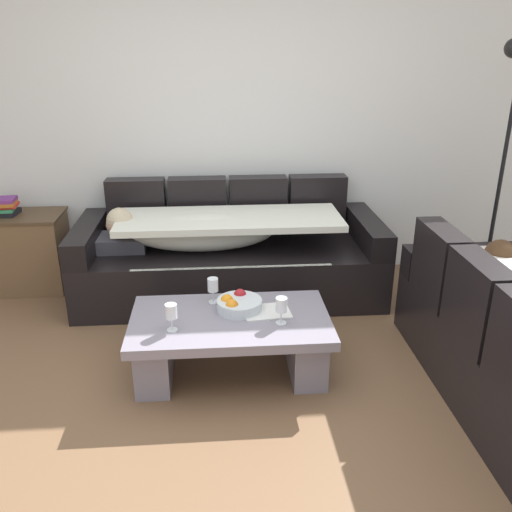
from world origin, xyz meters
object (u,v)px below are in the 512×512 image
couch_along_wall (225,255)px  fruit_bowl (238,304)px  coffee_table (231,338)px  wine_glass_near_left (171,312)px  wine_glass_far_back (213,286)px  book_stack_on_cabinet (6,207)px  side_cabinet (22,252)px  wine_glass_near_right (281,306)px  floor_lamp (501,154)px  open_magazine (267,312)px

couch_along_wall → fruit_bowl: size_ratio=8.50×
coffee_table → wine_glass_near_left: wine_glass_near_left is taller
coffee_table → wine_glass_far_back: wine_glass_far_back is taller
fruit_bowl → book_stack_on_cabinet: book_stack_on_cabinet is taller
wine_glass_near_left → side_cabinet: side_cabinet is taller
couch_along_wall → coffee_table: size_ratio=1.98×
wine_glass_near_right → wine_glass_far_back: size_ratio=1.00×
wine_glass_far_back → floor_lamp: floor_lamp is taller
wine_glass_near_right → open_magazine: wine_glass_near_right is taller
couch_along_wall → side_cabinet: couch_along_wall is taller
couch_along_wall → book_stack_on_cabinet: couch_along_wall is taller
open_magazine → book_stack_on_cabinet: size_ratio=1.24×
wine_glass_far_back → side_cabinet: size_ratio=0.23×
fruit_bowl → book_stack_on_cabinet: 2.21m
floor_lamp → book_stack_on_cabinet: bearing=176.3°
open_magazine → side_cabinet: 2.31m
fruit_bowl → open_magazine: 0.18m
couch_along_wall → wine_glass_near_right: (0.30, -1.24, 0.17)m
couch_along_wall → wine_glass_near_right: 1.29m
fruit_bowl → wine_glass_near_right: bearing=-38.1°
couch_along_wall → book_stack_on_cabinet: 1.78m
coffee_table → wine_glass_near_right: bearing=-17.8°
fruit_bowl → side_cabinet: bearing=143.4°
coffee_table → side_cabinet: 2.16m
couch_along_wall → floor_lamp: bearing=-0.6°
wine_glass_near_right → side_cabinet: side_cabinet is taller
wine_glass_near_right → wine_glass_far_back: 0.50m
open_magazine → side_cabinet: (-1.89, 1.32, -0.06)m
side_cabinet → book_stack_on_cabinet: book_stack_on_cabinet is taller
wine_glass_near_left → wine_glass_far_back: (0.24, 0.34, 0.00)m
wine_glass_near_left → floor_lamp: floor_lamp is taller
fruit_bowl → floor_lamp: size_ratio=0.14×
open_magazine → book_stack_on_cabinet: (-1.95, 1.32, 0.32)m
couch_along_wall → wine_glass_near_right: bearing=-76.5°
side_cabinet → book_stack_on_cabinet: size_ratio=3.19×
wine_glass_near_left → wine_glass_far_back: 0.42m
coffee_table → wine_glass_far_back: 0.35m
fruit_bowl → wine_glass_near_right: 0.32m
wine_glass_near_left → book_stack_on_cabinet: size_ratio=0.74×
wine_glass_near_left → side_cabinet: bearing=131.5°
fruit_bowl → open_magazine: (0.17, -0.05, -0.04)m
fruit_bowl → book_stack_on_cabinet: bearing=144.3°
floor_lamp → coffee_table: bearing=-152.4°
coffee_table → side_cabinet: side_cabinet is taller
wine_glass_far_back → wine_glass_near_left: bearing=-124.9°
coffee_table → open_magazine: open_magazine is taller
wine_glass_near_left → open_magazine: 0.60m
wine_glass_near_left → floor_lamp: 2.85m
coffee_table → wine_glass_near_right: (0.30, -0.10, 0.26)m
wine_glass_far_back → book_stack_on_cabinet: book_stack_on_cabinet is taller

